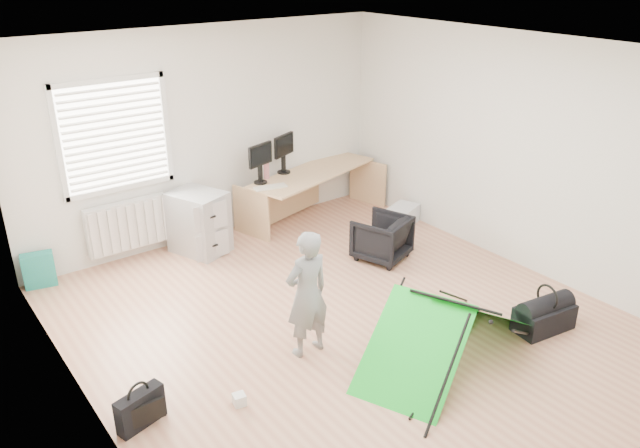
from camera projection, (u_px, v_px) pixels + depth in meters
ground at (343, 321)px, 6.40m from camera, size 5.50×5.50×0.00m
back_wall at (209, 135)px, 7.87m from camera, size 5.00×0.02×2.70m
window at (115, 136)px, 7.10m from camera, size 1.20×0.06×1.20m
radiator at (128, 225)px, 7.52m from camera, size 1.00×0.12×0.60m
desk at (313, 195)px, 8.71m from camera, size 2.14×1.16×0.70m
filing_cabinet at (199, 222)px, 7.75m from camera, size 0.70×0.80×0.78m
monitor_left at (260, 169)px, 8.08m from camera, size 0.42×0.20×0.39m
monitor_right at (283, 159)px, 8.45m from camera, size 0.42×0.25×0.40m
keyboard at (271, 187)px, 7.99m from camera, size 0.44×0.23×0.02m
thermos at (266, 169)px, 8.26m from camera, size 0.09×0.09×0.26m
office_chair at (382, 238)px, 7.60m from camera, size 0.75×0.76×0.55m
person at (307, 294)px, 5.67m from camera, size 0.46×0.30×1.25m
kite at (452, 331)px, 5.70m from camera, size 2.13×1.56×0.60m
storage_crate at (403, 215)px, 8.64m from camera, size 0.53×0.45×0.25m
tote_bag at (39, 270)px, 6.99m from camera, size 0.36×0.22×0.40m
laptop_bag at (140, 409)px, 4.95m from camera, size 0.43×0.22×0.31m
white_box at (239, 400)px, 5.21m from camera, size 0.12×0.12×0.10m
duffel_bag at (544, 318)px, 6.21m from camera, size 0.64×0.39×0.26m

